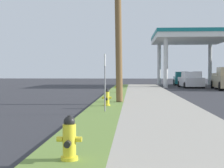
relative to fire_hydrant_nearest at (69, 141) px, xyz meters
name	(u,v)px	position (x,y,z in m)	size (l,w,h in m)	color
fire_hydrant_nearest	(69,141)	(0.00, 0.00, 0.00)	(0.42, 0.37, 0.74)	yellow
fire_hydrant_second	(107,98)	(-0.04, 9.29, 0.00)	(0.42, 0.38, 0.74)	yellow
fire_hydrant_third	(118,88)	(0.05, 18.94, 0.00)	(0.42, 0.37, 0.74)	yellow
utility_pole_midground	(118,12)	(0.36, 11.62, 4.07)	(0.58, 1.62, 8.62)	brown
street_sign_post	(105,70)	(0.05, 7.19, 1.19)	(0.05, 0.36, 2.12)	gray
car_teal_by_near_pump	(182,79)	(7.04, 36.48, 0.28)	(2.20, 4.61, 1.57)	#197075
car_silver_by_far_pump	(191,80)	(6.90, 29.48, 0.28)	(2.07, 4.56, 1.57)	#BCBCC1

